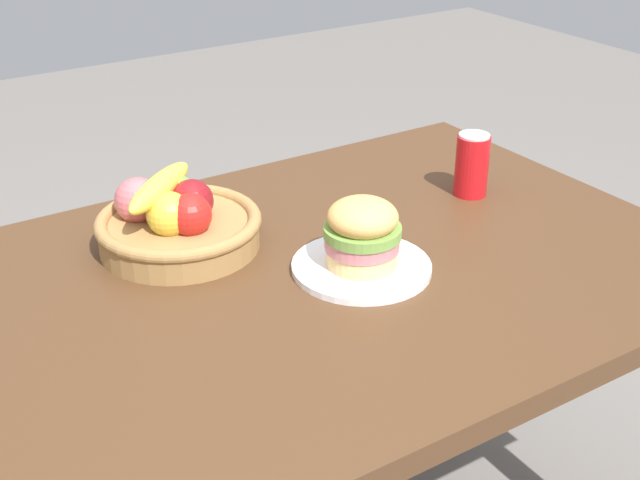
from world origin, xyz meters
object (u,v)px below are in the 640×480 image
at_px(soda_can, 472,165).
at_px(fruit_basket, 176,221).
at_px(plate, 361,267).
at_px(sandwich, 362,233).

relative_size(soda_can, fruit_basket, 0.43).
xyz_separation_m(plate, sandwich, (0.00, -0.00, 0.06)).
distance_m(soda_can, fruit_basket, 0.59).
bearing_deg(soda_can, fruit_basket, 169.44).
relative_size(plate, soda_can, 1.86).
height_order(soda_can, fruit_basket, fruit_basket).
height_order(plate, soda_can, soda_can).
distance_m(plate, soda_can, 0.39).
bearing_deg(plate, fruit_basket, 131.98).
xyz_separation_m(sandwich, soda_can, (0.36, 0.14, -0.01)).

